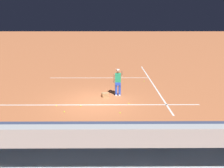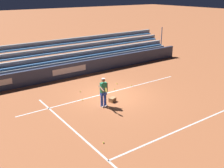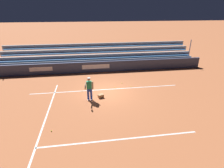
{
  "view_description": "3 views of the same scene",
  "coord_description": "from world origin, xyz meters",
  "views": [
    {
      "loc": [
        0.94,
        -12.05,
        4.65
      ],
      "look_at": [
        1.01,
        1.0,
        0.79
      ],
      "focal_mm": 35.0,
      "sensor_mm": 36.0,
      "label": 1
    },
    {
      "loc": [
        9.04,
        12.72,
        6.41
      ],
      "look_at": [
        0.97,
        1.34,
        1.37
      ],
      "focal_mm": 42.0,
      "sensor_mm": 36.0,
      "label": 2
    },
    {
      "loc": [
        1.43,
        12.36,
        6.11
      ],
      "look_at": [
        -0.25,
        0.91,
        1.08
      ],
      "focal_mm": 28.0,
      "sensor_mm": 36.0,
      "label": 3
    }
  ],
  "objects": [
    {
      "name": "court_service_line_white",
      "position": [
        0.0,
        5.5,
        0.0
      ],
      "size": [
        8.22,
        0.1,
        0.01
      ],
      "primitive_type": "cube",
      "color": "white",
      "rests_on": "ground"
    },
    {
      "name": "ball_box_cardboard",
      "position": [
        0.58,
        0.84,
        0.13
      ],
      "size": [
        0.47,
        0.4,
        0.26
      ],
      "primitive_type": "cube",
      "rotation": [
        0.0,
        0.0,
        0.28
      ],
      "color": "#A87F51",
      "rests_on": "ground"
    },
    {
      "name": "tennis_player",
      "position": [
        1.4,
        1.1,
        0.89
      ],
      "size": [
        0.6,
        0.98,
        1.71
      ],
      "color": "blue",
      "rests_on": "ground"
    },
    {
      "name": "court_baseline_white",
      "position": [
        0.0,
        -0.5,
        0.0
      ],
      "size": [
        12.0,
        0.1,
        0.01
      ],
      "primitive_type": "cube",
      "color": "white",
      "rests_on": "ground"
    },
    {
      "name": "court_sideline_white",
      "position": [
        4.11,
        4.0,
        0.0
      ],
      "size": [
        0.1,
        12.0,
        0.01
      ],
      "primitive_type": "cube",
      "color": "white",
      "rests_on": "ground"
    },
    {
      "name": "tennis_ball_stray_back",
      "position": [
        -2.12,
        -0.66,
        0.03
      ],
      "size": [
        0.07,
        0.07,
        0.07
      ],
      "primitive_type": "sphere",
      "color": "#CCE533",
      "rests_on": "ground"
    },
    {
      "name": "tennis_ball_toward_net",
      "position": [
        1.42,
        -1.68,
        0.03
      ],
      "size": [
        0.07,
        0.07,
        0.07
      ],
      "primitive_type": "sphere",
      "color": "#CCE533",
      "rests_on": "ground"
    },
    {
      "name": "back_wall_sponsor_board",
      "position": [
        0.01,
        -4.95,
        0.55
      ],
      "size": [
        21.75,
        0.25,
        1.1
      ],
      "color": "#384260",
      "rests_on": "ground"
    },
    {
      "name": "tennis_ball_midcourt",
      "position": [
        1.97,
        -0.38,
        0.03
      ],
      "size": [
        0.07,
        0.07,
        0.07
      ],
      "primitive_type": "sphere",
      "color": "#CCE533",
      "rests_on": "ground"
    },
    {
      "name": "tennis_ball_far_right",
      "position": [
        3.56,
        4.35,
        0.03
      ],
      "size": [
        0.07,
        0.07,
        0.07
      ],
      "primitive_type": "sphere",
      "color": "#CCE533",
      "rests_on": "ground"
    },
    {
      "name": "ground_plane",
      "position": [
        0.0,
        0.0,
        0.0
      ],
      "size": [
        160.0,
        160.0,
        0.0
      ],
      "primitive_type": "plane",
      "color": "#B7663D"
    },
    {
      "name": "tennis_ball_far_left",
      "position": [
        -0.74,
        -0.75,
        0.03
      ],
      "size": [
        0.07,
        0.07,
        0.07
      ],
      "primitive_type": "sphere",
      "color": "#CCE533",
      "rests_on": "ground"
    },
    {
      "name": "bleacher_stand",
      "position": [
        0.0,
        -6.78,
        0.73
      ],
      "size": [
        20.67,
        2.4,
        2.95
      ],
      "color": "#9EA3A8",
      "rests_on": "ground"
    },
    {
      "name": "tennis_ball_near_player",
      "position": [
        -1.5,
        -1.52,
        0.03
      ],
      "size": [
        0.07,
        0.07,
        0.07
      ],
      "primitive_type": "sphere",
      "color": "#CCE533",
      "rests_on": "ground"
    }
  ]
}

